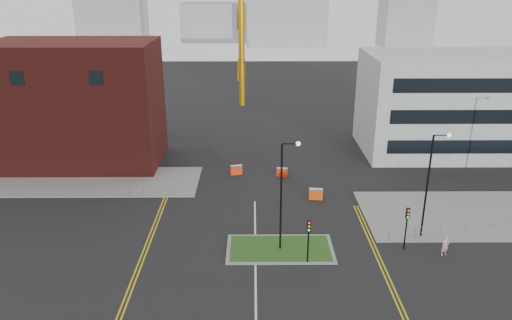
{
  "coord_description": "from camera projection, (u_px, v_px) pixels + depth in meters",
  "views": [
    {
      "loc": [
        -0.16,
        -27.11,
        20.88
      ],
      "look_at": [
        0.1,
        15.22,
        5.0
      ],
      "focal_mm": 35.0,
      "sensor_mm": 36.0,
      "label": 1
    }
  ],
  "objects": [
    {
      "name": "office_block",
      "position": [
        468.0,
        104.0,
        60.7
      ],
      "size": [
        25.0,
        12.2,
        12.0
      ],
      "color": "#9D9FA1",
      "rests_on": "ground"
    },
    {
      "name": "skyline_a",
      "position": [
        112.0,
        11.0,
        140.98
      ],
      "size": [
        18.0,
        12.0,
        22.0
      ],
      "primitive_type": "cube",
      "color": "gray",
      "rests_on": "ground"
    },
    {
      "name": "grass_island",
      "position": [
        280.0,
        249.0,
        40.2
      ],
      "size": [
        8.0,
        4.0,
        0.12
      ],
      "primitive_type": "cube",
      "color": "#224517",
      "rests_on": "ground"
    },
    {
      "name": "railing_left",
      "position": [
        144.0,
        191.0,
        49.25
      ],
      "size": [
        6.05,
        0.05,
        1.1
      ],
      "color": "gray",
      "rests_on": "ground"
    },
    {
      "name": "streetlamp_right_near",
      "position": [
        431.0,
        178.0,
        40.26
      ],
      "size": [
        1.46,
        0.36,
        9.18
      ],
      "color": "black",
      "rests_on": "ground"
    },
    {
      "name": "yellow_left_b",
      "position": [
        152.0,
        237.0,
        42.03
      ],
      "size": [
        0.12,
        24.0,
        0.01
      ],
      "primitive_type": "cube",
      "color": "gold",
      "rests_on": "ground"
    },
    {
      "name": "ground",
      "position": [
        256.0,
        313.0,
        32.72
      ],
      "size": [
        200.0,
        200.0,
        0.0
      ],
      "primitive_type": "plane",
      "color": "black",
      "rests_on": "ground"
    },
    {
      "name": "yellow_right_a",
      "position": [
        379.0,
        262.0,
        38.39
      ],
      "size": [
        0.12,
        20.0,
        0.01
      ],
      "primitive_type": "cube",
      "color": "gold",
      "rests_on": "ground"
    },
    {
      "name": "yellow_left_a",
      "position": [
        149.0,
        237.0,
        42.03
      ],
      "size": [
        0.12,
        24.0,
        0.01
      ],
      "primitive_type": "cube",
      "color": "gold",
      "rests_on": "ground"
    },
    {
      "name": "barrier_left",
      "position": [
        236.0,
        170.0,
        54.98
      ],
      "size": [
        1.34,
        0.71,
        1.07
      ],
      "color": "#EE370D",
      "rests_on": "ground"
    },
    {
      "name": "barrier_mid",
      "position": [
        282.0,
        172.0,
        54.52
      ],
      "size": [
        1.2,
        0.58,
        0.97
      ],
      "color": "#F4300D",
      "rests_on": "ground"
    },
    {
      "name": "barrier_right",
      "position": [
        316.0,
        194.0,
        48.94
      ],
      "size": [
        1.37,
        0.61,
        1.11
      ],
      "color": "#F3510D",
      "rests_on": "ground"
    },
    {
      "name": "traffic_light_right",
      "position": [
        407.0,
        221.0,
        39.36
      ],
      "size": [
        0.28,
        0.33,
        3.65
      ],
      "color": "black",
      "rests_on": "ground"
    },
    {
      "name": "island_kerb",
      "position": [
        280.0,
        249.0,
        40.21
      ],
      "size": [
        8.6,
        4.6,
        0.08
      ],
      "primitive_type": "cube",
      "color": "slate",
      "rests_on": "ground"
    },
    {
      "name": "streetlamp_island",
      "position": [
        284.0,
        188.0,
        38.32
      ],
      "size": [
        1.46,
        0.36,
        9.18
      ],
      "color": "black",
      "rests_on": "ground"
    },
    {
      "name": "skyline_d",
      "position": [
        229.0,
        22.0,
        161.64
      ],
      "size": [
        30.0,
        12.0,
        12.0
      ],
      "primitive_type": "cube",
      "color": "gray",
      "rests_on": "ground"
    },
    {
      "name": "brick_building",
      "position": [
        52.0,
        106.0,
        56.4
      ],
      "size": [
        24.2,
        10.07,
        14.24
      ],
      "color": "#471411",
      "rests_on": "ground"
    },
    {
      "name": "yellow_right_b",
      "position": [
        382.0,
        262.0,
        38.39
      ],
      "size": [
        0.12,
        20.0,
        0.01
      ],
      "primitive_type": "cube",
      "color": "gold",
      "rests_on": "ground"
    },
    {
      "name": "pavement_left",
      "position": [
        67.0,
        181.0,
        53.18
      ],
      "size": [
        28.0,
        8.0,
        0.12
      ],
      "primitive_type": "cube",
      "color": "slate",
      "rests_on": "ground"
    },
    {
      "name": "pedestrian",
      "position": [
        445.0,
        245.0,
        39.11
      ],
      "size": [
        0.72,
        0.58,
        1.72
      ],
      "primitive_type": "imported",
      "rotation": [
        0.0,
        0.0,
        0.31
      ],
      "color": "pink",
      "rests_on": "ground"
    },
    {
      "name": "railing_right",
      "position": [
        491.0,
        220.0,
        43.33
      ],
      "size": [
        19.05,
        5.05,
        1.1
      ],
      "color": "gray",
      "rests_on": "ground"
    },
    {
      "name": "centre_line",
      "position": [
        256.0,
        294.0,
        34.59
      ],
      "size": [
        0.15,
        30.0,
        0.01
      ],
      "primitive_type": "cube",
      "color": "silver",
      "rests_on": "ground"
    },
    {
      "name": "pavement_right",
      "position": [
        493.0,
        214.0,
        45.93
      ],
      "size": [
        24.0,
        10.0,
        0.12
      ],
      "primitive_type": "cube",
      "color": "slate",
      "rests_on": "ground"
    },
    {
      "name": "traffic_light_island",
      "position": [
        309.0,
        233.0,
        37.44
      ],
      "size": [
        0.28,
        0.33,
        3.65
      ],
      "color": "black",
      "rests_on": "ground"
    },
    {
      "name": "skyline_b",
      "position": [
        286.0,
        18.0,
        151.68
      ],
      "size": [
        24.0,
        12.0,
        16.0
      ],
      "primitive_type": "cube",
      "color": "gray",
      "rests_on": "ground"
    }
  ]
}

